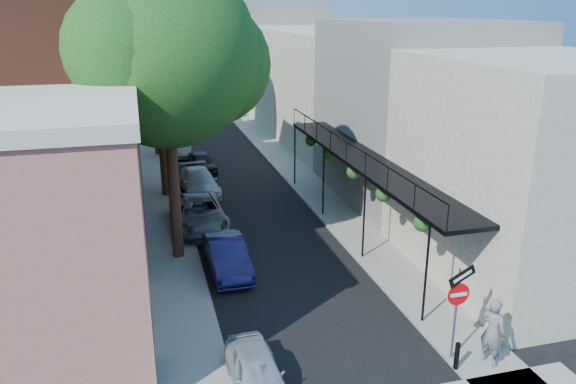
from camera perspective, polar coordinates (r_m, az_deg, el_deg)
road_surface at (r=42.42m, az=-8.06°, el=5.05°), size 6.00×64.00×0.01m
sidewalk_left at (r=42.13m, az=-13.48°, el=4.71°), size 2.00×64.00×0.12m
sidewalk_right at (r=43.05m, az=-2.76°, el=5.48°), size 2.00×64.00×0.12m
buildings_left at (r=40.30m, az=-21.59°, el=10.41°), size 10.10×59.10×12.00m
buildings_right at (r=43.14m, az=3.92°, el=11.38°), size 9.80×55.00×10.00m
sign_post at (r=16.32m, az=16.89°, el=-10.25°), size 0.89×0.17×2.99m
bollard at (r=16.68m, az=16.78°, el=-15.65°), size 0.14×0.14×0.80m
oak_near at (r=21.41m, az=-11.21°, el=13.32°), size 7.48×6.80×11.42m
oak_mid at (r=29.40m, az=-12.43°, el=12.91°), size 6.60×6.00×10.20m
oak_far at (r=38.34m, az=-13.25°, el=15.84°), size 7.70×7.00×11.90m
parked_car_a at (r=15.37m, az=-3.18°, el=-17.87°), size 1.42×3.31×1.11m
parked_car_b at (r=21.49m, az=-6.23°, el=-6.47°), size 1.46×3.96×1.29m
parked_car_c at (r=25.79m, az=-9.01°, el=-2.17°), size 2.39×5.02×1.38m
parked_car_d at (r=30.57m, az=-9.02°, el=1.01°), size 2.06×4.51×1.28m
parked_car_e at (r=34.67m, az=-8.75°, el=3.01°), size 1.73×3.56×1.17m
parked_car_f at (r=38.72m, az=-10.71°, el=4.55°), size 1.69×3.79×1.21m
parked_car_g at (r=45.37m, az=-11.89°, el=6.51°), size 2.35×4.62×1.25m
pedestrian at (r=16.89m, az=20.08°, el=-13.17°), size 0.71×0.85×1.99m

